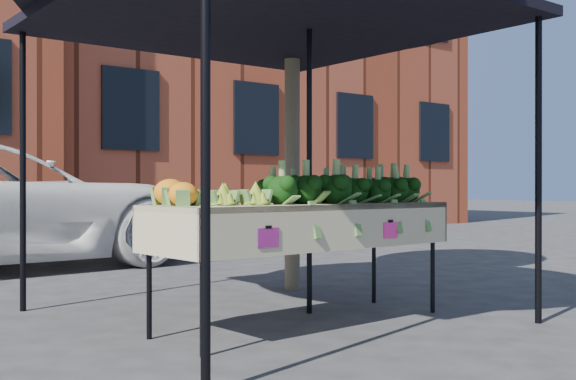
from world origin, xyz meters
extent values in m
plane|color=#2A2A2C|center=(0.00, 0.00, 0.00)|extent=(90.00, 90.00, 0.00)
cube|color=#BFAD8B|center=(-0.10, -0.07, 0.45)|extent=(2.44, 0.93, 0.90)
cube|color=#F22D8C|center=(-0.78, -0.47, 0.70)|extent=(0.17, 0.01, 0.12)
cube|color=#F12D8E|center=(0.40, -0.47, 0.70)|extent=(0.17, 0.01, 0.12)
ellipsoid|color=black|center=(0.29, -0.04, 1.04)|extent=(1.62, 0.59, 0.28)
ellipsoid|color=#9AAA2F|center=(-0.77, -0.03, 1.01)|extent=(0.45, 0.59, 0.22)
ellipsoid|color=orange|center=(-1.14, 0.00, 1.00)|extent=(0.25, 0.45, 0.20)
cube|color=maroon|center=(7.00, 12.50, 4.25)|extent=(12.00, 8.00, 8.50)
camera|label=1|loc=(-3.34, -4.03, 1.02)|focal=43.04mm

